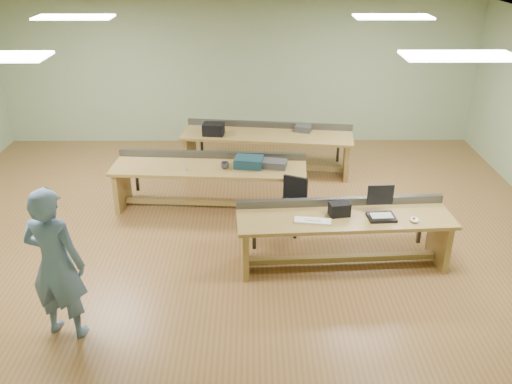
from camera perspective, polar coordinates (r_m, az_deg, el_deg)
floor at (r=8.43m, az=-2.30°, el=-3.96°), size 10.00×10.00×0.00m
ceiling at (r=7.43m, az=-2.72°, el=16.62°), size 10.00×10.00×0.00m
wall_back at (r=11.64m, az=-1.86°, el=12.40°), size 10.00×0.04×3.00m
wall_front at (r=4.27m, az=-4.22°, el=-12.96°), size 10.00×0.04×3.00m
fluor_panels at (r=7.43m, az=-2.71°, el=16.39°), size 6.20×3.50×0.03m
workbench_front at (r=7.42m, az=9.19°, el=-3.76°), size 2.92×0.94×0.86m
workbench_mid at (r=8.91m, az=-4.90°, el=1.70°), size 3.19×1.06×0.86m
workbench_back at (r=10.32m, az=1.19°, el=5.22°), size 3.29×1.26×0.86m
person at (r=6.30m, az=-20.33°, el=-7.14°), size 0.75×0.57×1.83m
laptop_base at (r=7.35m, az=13.06°, el=-2.58°), size 0.37×0.31×0.04m
laptop_screen at (r=7.35m, az=12.97°, el=-0.28°), size 0.35×0.04×0.28m
keyboard at (r=7.11m, az=5.99°, el=-3.05°), size 0.50×0.23×0.03m
trackball_mouse at (r=7.37m, az=16.35°, el=-2.82°), size 0.12×0.14×0.06m
camera_bag at (r=7.28m, az=8.77°, el=-1.80°), size 0.30×0.22×0.18m
task_chair at (r=8.28m, az=3.74°, el=-2.16°), size 0.60×0.60×0.85m
parts_bin_teal at (r=8.73m, az=-0.76°, el=3.17°), size 0.49×0.40×0.16m
parts_bin_grey at (r=8.72m, az=1.90°, el=2.98°), size 0.45×0.34×0.11m
mug at (r=8.67m, az=-3.29°, el=2.81°), size 0.17×0.17×0.11m
drinks_can at (r=8.68m, az=-7.54°, el=2.67°), size 0.07×0.07×0.11m
storage_box_back at (r=10.17m, az=-4.50°, el=6.61°), size 0.42×0.32×0.22m
tray_back at (r=10.37m, az=4.98°, el=6.67°), size 0.35×0.30×0.12m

